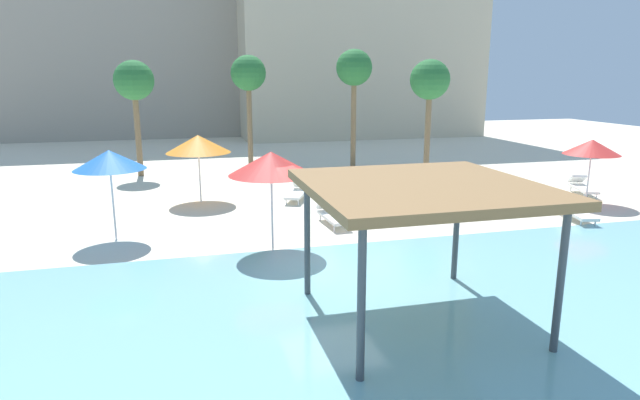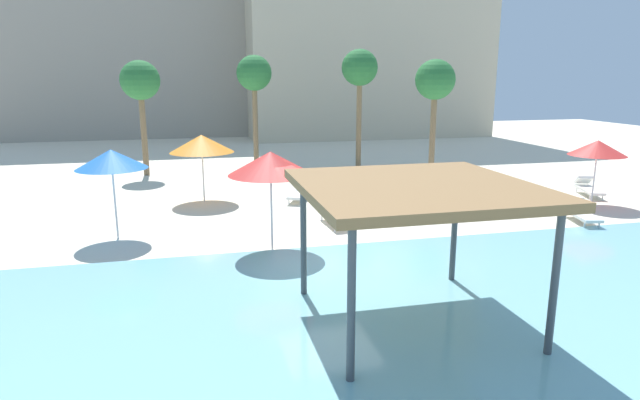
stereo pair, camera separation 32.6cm
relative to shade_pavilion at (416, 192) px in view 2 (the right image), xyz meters
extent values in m
plane|color=beige|center=(-0.79, 3.60, -2.69)|extent=(80.00, 80.00, 0.00)
cube|color=#7AB7C1|center=(-0.79, -1.65, -2.67)|extent=(44.00, 13.50, 0.04)
cylinder|color=#42474C|center=(-1.84, 1.84, -1.35)|extent=(0.14, 0.14, 2.69)
cylinder|color=#42474C|center=(1.84, 1.84, -1.35)|extent=(0.14, 0.14, 2.69)
cylinder|color=#42474C|center=(-1.84, -1.84, -1.35)|extent=(0.14, 0.14, 2.69)
cylinder|color=#42474C|center=(1.84, -1.84, -1.35)|extent=(0.14, 0.14, 2.69)
cube|color=olive|center=(0.00, 0.00, 0.08)|extent=(4.37, 4.37, 0.18)
cylinder|color=silver|center=(-2.05, 5.20, -1.60)|extent=(0.06, 0.06, 2.19)
cone|color=red|center=(-2.05, 5.20, -0.18)|extent=(2.37, 2.37, 0.65)
cylinder|color=silver|center=(10.79, 7.81, -1.73)|extent=(0.06, 0.06, 1.92)
cone|color=red|center=(10.79, 7.81, -0.49)|extent=(2.09, 2.09, 0.57)
cylinder|color=silver|center=(-3.76, 11.92, -1.72)|extent=(0.06, 0.06, 1.95)
cone|color=orange|center=(-3.76, 11.92, -0.40)|extent=(2.49, 2.49, 0.68)
cylinder|color=silver|center=(-6.49, 7.44, -1.61)|extent=(0.06, 0.06, 2.17)
cone|color=blue|center=(-6.49, 7.44, -0.24)|extent=(2.09, 2.09, 0.58)
cylinder|color=white|center=(8.66, 4.90, -2.58)|extent=(0.05, 0.05, 0.22)
cylinder|color=white|center=(8.20, 5.02, -2.58)|extent=(0.05, 0.05, 0.22)
cylinder|color=white|center=(9.00, 6.31, -2.58)|extent=(0.05, 0.05, 0.22)
cylinder|color=white|center=(8.53, 6.42, -2.58)|extent=(0.05, 0.05, 0.22)
cube|color=white|center=(8.60, 5.66, -2.42)|extent=(1.00, 1.89, 0.10)
cube|color=white|center=(8.77, 6.38, -2.15)|extent=(0.70, 0.63, 0.40)
cylinder|color=white|center=(0.65, 6.58, -2.58)|extent=(0.05, 0.05, 0.22)
cylinder|color=white|center=(0.17, 6.55, -2.58)|extent=(0.05, 0.05, 0.22)
cylinder|color=white|center=(0.56, 8.02, -2.58)|extent=(0.05, 0.05, 0.22)
cylinder|color=white|center=(0.09, 7.99, -2.58)|extent=(0.05, 0.05, 0.22)
cube|color=white|center=(0.37, 7.28, -2.42)|extent=(0.71, 1.83, 0.10)
cube|color=white|center=(0.32, 8.02, -2.15)|extent=(0.63, 0.54, 0.40)
cylinder|color=white|center=(11.74, 8.33, -2.58)|extent=(0.05, 0.05, 0.22)
cylinder|color=white|center=(11.29, 8.49, -2.58)|extent=(0.05, 0.05, 0.22)
cylinder|color=white|center=(12.21, 9.69, -2.58)|extent=(0.05, 0.05, 0.22)
cylinder|color=white|center=(11.76, 9.85, -2.58)|extent=(0.05, 0.05, 0.22)
cube|color=white|center=(11.75, 9.09, -2.42)|extent=(1.16, 1.90, 0.10)
cube|color=white|center=(11.99, 9.79, -2.15)|extent=(0.73, 0.68, 0.40)
cylinder|color=white|center=(6.15, 10.39, -2.58)|extent=(0.05, 0.05, 0.22)
cylinder|color=white|center=(5.67, 10.39, -2.58)|extent=(0.05, 0.05, 0.22)
cylinder|color=white|center=(6.18, 11.83, -2.58)|extent=(0.05, 0.05, 0.22)
cylinder|color=white|center=(5.70, 11.83, -2.58)|extent=(0.05, 0.05, 0.22)
cube|color=white|center=(5.92, 11.11, -2.42)|extent=(0.63, 1.81, 0.10)
cube|color=white|center=(5.94, 11.85, -2.15)|extent=(0.61, 0.52, 0.40)
cylinder|color=white|center=(-0.16, 10.39, -2.58)|extent=(0.05, 0.05, 0.22)
cylinder|color=white|center=(-0.59, 10.59, -2.58)|extent=(0.05, 0.05, 0.22)
cylinder|color=white|center=(0.45, 11.70, -2.58)|extent=(0.05, 0.05, 0.22)
cylinder|color=white|center=(0.02, 11.90, -2.58)|extent=(0.05, 0.05, 0.22)
cube|color=white|center=(-0.07, 11.15, -2.42)|extent=(1.30, 1.89, 0.10)
cube|color=white|center=(0.24, 11.82, -2.15)|extent=(0.76, 0.71, 0.40)
cylinder|color=brown|center=(-0.66, 20.32, -0.37)|extent=(0.28, 0.28, 4.65)
sphere|color=#286B33|center=(-0.66, 20.32, 2.31)|extent=(1.90, 1.90, 1.90)
cylinder|color=brown|center=(-6.39, 18.44, -0.54)|extent=(0.28, 0.28, 4.30)
sphere|color=#286B33|center=(-6.39, 18.44, 1.96)|extent=(1.90, 1.90, 1.90)
cylinder|color=brown|center=(4.64, 18.28, -0.23)|extent=(0.28, 0.28, 4.93)
sphere|color=#286B33|center=(4.64, 18.28, 2.58)|extent=(1.90, 1.90, 1.90)
cylinder|color=brown|center=(7.25, 14.67, -0.53)|extent=(0.28, 0.28, 4.33)
sphere|color=#286B33|center=(7.25, 14.67, 1.99)|extent=(1.90, 1.90, 1.90)
cube|color=#9E9384|center=(-9.59, 39.92, 6.87)|extent=(22.25, 10.69, 19.13)
cube|color=beige|center=(10.06, 34.49, 8.09)|extent=(19.26, 9.40, 21.56)
camera|label=1|loc=(-4.47, -9.28, 2.19)|focal=30.14mm
camera|label=2|loc=(-4.16, -9.36, 2.19)|focal=30.14mm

